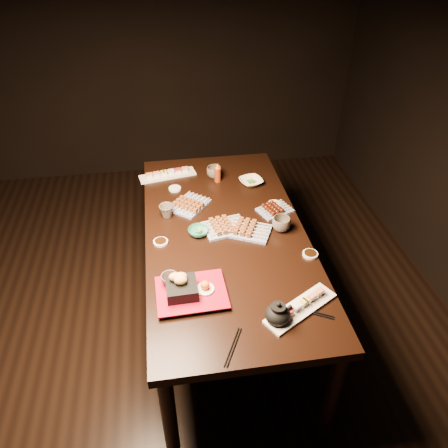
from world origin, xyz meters
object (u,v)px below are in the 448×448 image
(sushi_platter_far, at_px, (167,173))
(edamame_bowl_cream, at_px, (251,182))
(tempura_tray, at_px, (191,287))
(teacup_far_left, at_px, (167,211))
(yakitori_plate_left, at_px, (190,203))
(condiment_bottle, at_px, (218,172))
(edamame_bowl_green, at_px, (198,232))
(teapot, at_px, (278,312))
(dining_table, at_px, (225,280))
(sushi_platter_near, at_px, (301,306))
(yakitori_plate_right, at_px, (249,228))
(teacup_far_right, at_px, (214,172))
(teacup_near_left, at_px, (170,281))
(teacup_mid_right, at_px, (281,224))
(yakitori_plate_center, at_px, (225,224))

(sushi_platter_far, height_order, edamame_bowl_cream, sushi_platter_far)
(tempura_tray, bearing_deg, teacup_far_left, 95.50)
(yakitori_plate_left, height_order, condiment_bottle, condiment_bottle)
(edamame_bowl_green, height_order, edamame_bowl_cream, same)
(sushi_platter_far, height_order, edamame_bowl_green, sushi_platter_far)
(sushi_platter_far, relative_size, teapot, 2.81)
(dining_table, bearing_deg, sushi_platter_near, -72.10)
(yakitori_plate_right, distance_m, yakitori_plate_left, 0.43)
(teacup_far_right, bearing_deg, yakitori_plate_left, -120.42)
(edamame_bowl_green, distance_m, teapot, 0.74)
(teacup_far_left, relative_size, teacup_far_right, 0.86)
(edamame_bowl_cream, bearing_deg, teacup_near_left, -123.35)
(condiment_bottle, bearing_deg, teacup_mid_right, -64.39)
(teacup_far_left, xyz_separation_m, condiment_bottle, (0.35, 0.36, 0.03))
(sushi_platter_far, xyz_separation_m, edamame_bowl_green, (0.14, -0.67, -0.01))
(dining_table, bearing_deg, sushi_platter_far, 109.42)
(sushi_platter_near, height_order, teacup_far_right, teacup_far_right)
(sushi_platter_far, xyz_separation_m, teacup_near_left, (-0.04, -1.07, 0.02))
(yakitori_plate_center, distance_m, condiment_bottle, 0.53)
(edamame_bowl_green, bearing_deg, teacup_far_left, 130.22)
(sushi_platter_far, relative_size, edamame_bowl_cream, 2.60)
(teacup_near_left, bearing_deg, teacup_far_left, 88.81)
(teacup_far_left, bearing_deg, yakitori_plate_right, -26.12)
(edamame_bowl_green, height_order, tempura_tray, tempura_tray)
(teacup_far_right, bearing_deg, condiment_bottle, -73.08)
(teapot, xyz_separation_m, condiment_bottle, (-0.09, 1.24, 0.01))
(teacup_near_left, relative_size, teacup_far_left, 0.99)
(edamame_bowl_cream, bearing_deg, sushi_platter_far, 161.01)
(sushi_platter_near, height_order, tempura_tray, tempura_tray)
(teacup_near_left, xyz_separation_m, teacup_far_right, (0.35, 1.00, 0.00))
(yakitori_plate_center, xyz_separation_m, edamame_bowl_cream, (0.24, 0.46, -0.01))
(edamame_bowl_cream, bearing_deg, sushi_platter_near, -89.75)
(edamame_bowl_green, xyz_separation_m, teacup_far_right, (0.17, 0.61, 0.02))
(dining_table, distance_m, sushi_platter_near, 0.78)
(teacup_far_left, bearing_deg, edamame_bowl_cream, 26.84)
(edamame_bowl_green, height_order, condiment_bottle, condiment_bottle)
(sushi_platter_near, relative_size, edamame_bowl_green, 3.31)
(dining_table, relative_size, teacup_mid_right, 17.24)
(teacup_mid_right, bearing_deg, sushi_platter_far, 130.92)
(sushi_platter_near, distance_m, sushi_platter_far, 1.41)
(sushi_platter_near, xyz_separation_m, teacup_mid_right, (0.06, 0.60, 0.02))
(teapot, bearing_deg, sushi_platter_far, 85.59)
(dining_table, xyz_separation_m, yakitori_plate_center, (0.00, 0.03, 0.41))
(sushi_platter_near, relative_size, yakitori_plate_left, 1.67)
(yakitori_plate_right, distance_m, teacup_mid_right, 0.19)
(sushi_platter_far, xyz_separation_m, yakitori_plate_left, (0.12, -0.39, 0.01))
(teacup_mid_right, bearing_deg, yakitori_plate_right, 177.20)
(sushi_platter_near, distance_m, teacup_near_left, 0.63)
(yakitori_plate_right, bearing_deg, teapot, -63.91)
(edamame_bowl_cream, relative_size, teapot, 1.08)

